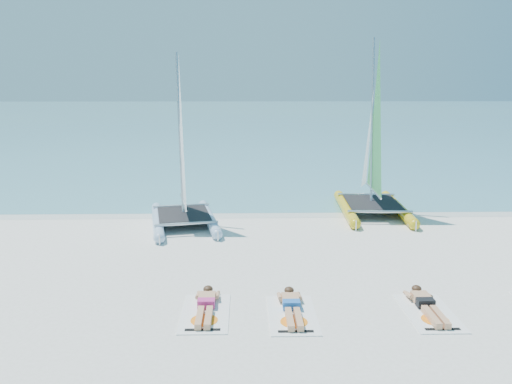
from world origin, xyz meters
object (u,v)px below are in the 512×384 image
sunbather_c (426,304)px  sunbather_a (206,304)px  catamaran_blue (182,173)px  sunbather_b (292,306)px  catamaran_yellow (372,156)px  towel_a (206,313)px  towel_b (292,314)px  towel_c (429,313)px

sunbather_c → sunbather_a: bearing=179.0°
catamaran_blue → sunbather_b: (3.10, -6.81, -1.67)m
catamaran_blue → sunbather_a: bearing=-90.3°
catamaran_yellow → towel_a: size_ratio=3.58×
catamaran_blue → towel_a: 7.24m
towel_a → sunbather_a: size_ratio=1.07×
towel_b → towel_c: (2.89, 0.03, 0.00)m
sunbather_a → towel_c: sunbather_a is taller
towel_a → sunbather_b: bearing=2.6°
sunbather_b → towel_c: bearing=-3.2°
towel_c → catamaran_blue: bearing=130.7°
catamaran_yellow → towel_a: catamaran_yellow is taller
catamaran_yellow → sunbather_b: size_ratio=3.84×
catamaran_blue → catamaran_yellow: (6.89, 1.77, 0.30)m
sunbather_a → sunbather_b: (1.82, -0.11, 0.00)m
sunbather_a → sunbather_c: bearing=-1.0°
catamaran_yellow → towel_b: 9.78m
towel_a → towel_c: (4.72, -0.08, 0.00)m
sunbather_b → towel_c: (2.89, -0.16, -0.11)m
towel_a → sunbather_c: (4.72, 0.11, 0.11)m
towel_a → towel_b: same height
catamaran_blue → sunbather_a: size_ratio=3.48×
sunbather_b → sunbather_a: bearing=176.6°
towel_c → sunbather_c: bearing=90.0°
sunbather_b → towel_c: size_ratio=0.93×
sunbather_a → towel_b: 1.85m
catamaran_blue → sunbather_c: catamaran_blue is taller
sunbather_a → towel_b: sunbather_a is taller
catamaran_yellow → towel_b: catamaran_yellow is taller
catamaran_yellow → catamaran_blue: bearing=-162.3°
sunbather_a → towel_c: size_ratio=0.93×
catamaran_blue → sunbather_b: bearing=-76.6°
sunbather_a → towel_a: bearing=-90.0°
catamaran_yellow → towel_c: bearing=-92.5°
towel_a → sunbather_c: size_ratio=1.07×
sunbather_b → catamaran_yellow: bearing=66.2°
towel_c → sunbather_c: (0.00, 0.19, 0.11)m
catamaran_yellow → sunbather_b: 9.58m
catamaran_yellow → towel_b: (-3.78, -8.77, -2.08)m
sunbather_c → sunbather_b: bearing=-179.4°
towel_c → sunbather_c: size_ratio=1.07×
catamaran_yellow → sunbather_a: 10.35m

